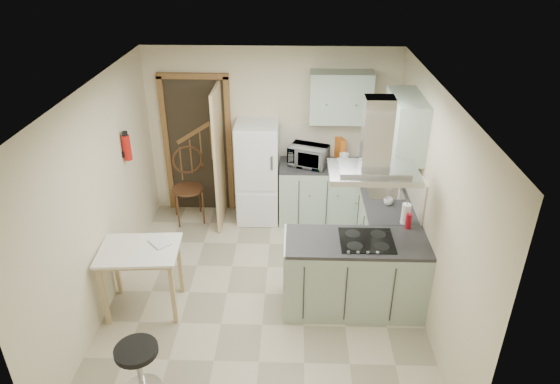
{
  "coord_description": "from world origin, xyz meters",
  "views": [
    {
      "loc": [
        0.33,
        -4.73,
        3.88
      ],
      "look_at": [
        0.17,
        0.45,
        1.15
      ],
      "focal_mm": 32.0,
      "sensor_mm": 36.0,
      "label": 1
    }
  ],
  "objects_px": {
    "bentwood_chair": "(188,189)",
    "peninsula": "(354,274)",
    "extractor_hood": "(373,173)",
    "drop_leaf_table": "(143,279)",
    "stool": "(139,369)",
    "microwave": "(308,156)",
    "fridge": "(258,173)"
  },
  "relations": [
    {
      "from": "extractor_hood",
      "to": "drop_leaf_table",
      "type": "xyz_separation_m",
      "value": [
        -2.47,
        -0.1,
        -1.32
      ]
    },
    {
      "from": "fridge",
      "to": "drop_leaf_table",
      "type": "xyz_separation_m",
      "value": [
        -1.15,
        -2.08,
        -0.35
      ]
    },
    {
      "from": "drop_leaf_table",
      "to": "stool",
      "type": "xyz_separation_m",
      "value": [
        0.27,
        -1.17,
        -0.14
      ]
    },
    {
      "from": "fridge",
      "to": "stool",
      "type": "height_order",
      "value": "fridge"
    },
    {
      "from": "extractor_hood",
      "to": "bentwood_chair",
      "type": "relative_size",
      "value": 0.88
    },
    {
      "from": "extractor_hood",
      "to": "bentwood_chair",
      "type": "xyz_separation_m",
      "value": [
        -2.35,
        1.89,
        -1.21
      ]
    },
    {
      "from": "fridge",
      "to": "extractor_hood",
      "type": "distance_m",
      "value": 2.57
    },
    {
      "from": "extractor_hood",
      "to": "microwave",
      "type": "height_order",
      "value": "extractor_hood"
    },
    {
      "from": "fridge",
      "to": "stool",
      "type": "xyz_separation_m",
      "value": [
        -0.88,
        -3.25,
        -0.48
      ]
    },
    {
      "from": "bentwood_chair",
      "to": "microwave",
      "type": "xyz_separation_m",
      "value": [
        1.76,
        0.05,
        0.53
      ]
    },
    {
      "from": "drop_leaf_table",
      "to": "stool",
      "type": "bearing_deg",
      "value": -80.79
    },
    {
      "from": "peninsula",
      "to": "stool",
      "type": "relative_size",
      "value": 2.9
    },
    {
      "from": "peninsula",
      "to": "drop_leaf_table",
      "type": "xyz_separation_m",
      "value": [
        -2.37,
        -0.1,
        -0.05
      ]
    },
    {
      "from": "fridge",
      "to": "stool",
      "type": "relative_size",
      "value": 2.8
    },
    {
      "from": "extractor_hood",
      "to": "stool",
      "type": "bearing_deg",
      "value": -150.13
    },
    {
      "from": "bentwood_chair",
      "to": "stool",
      "type": "relative_size",
      "value": 1.91
    },
    {
      "from": "extractor_hood",
      "to": "bentwood_chair",
      "type": "distance_m",
      "value": 3.25
    },
    {
      "from": "bentwood_chair",
      "to": "microwave",
      "type": "distance_m",
      "value": 1.84
    },
    {
      "from": "peninsula",
      "to": "microwave",
      "type": "relative_size",
      "value": 2.94
    },
    {
      "from": "bentwood_chair",
      "to": "fridge",
      "type": "bearing_deg",
      "value": -13.29
    },
    {
      "from": "drop_leaf_table",
      "to": "microwave",
      "type": "bearing_deg",
      "value": 43.64
    },
    {
      "from": "bentwood_chair",
      "to": "peninsula",
      "type": "bearing_deg",
      "value": -58.31
    },
    {
      "from": "extractor_hood",
      "to": "peninsula",
      "type": "bearing_deg",
      "value": 180.0
    },
    {
      "from": "drop_leaf_table",
      "to": "microwave",
      "type": "height_order",
      "value": "microwave"
    },
    {
      "from": "extractor_hood",
      "to": "stool",
      "type": "xyz_separation_m",
      "value": [
        -2.21,
        -1.27,
        -1.45
      ]
    },
    {
      "from": "drop_leaf_table",
      "to": "stool",
      "type": "height_order",
      "value": "drop_leaf_table"
    },
    {
      "from": "extractor_hood",
      "to": "drop_leaf_table",
      "type": "distance_m",
      "value": 2.8
    },
    {
      "from": "drop_leaf_table",
      "to": "fridge",
      "type": "bearing_deg",
      "value": 57.33
    },
    {
      "from": "extractor_hood",
      "to": "microwave",
      "type": "relative_size",
      "value": 1.71
    },
    {
      "from": "drop_leaf_table",
      "to": "stool",
      "type": "relative_size",
      "value": 1.61
    },
    {
      "from": "fridge",
      "to": "stool",
      "type": "distance_m",
      "value": 3.4
    },
    {
      "from": "stool",
      "to": "microwave",
      "type": "height_order",
      "value": "microwave"
    }
  ]
}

